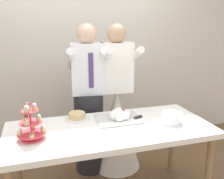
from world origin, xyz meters
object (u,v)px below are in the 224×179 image
(main_cake_tray, at_px, (119,116))
(plate_stack, at_px, (172,118))
(dessert_table, at_px, (110,135))
(round_cake, at_px, (77,116))
(person_groom, at_px, (89,109))
(person_bride, at_px, (116,120))
(cupcake_stand, at_px, (31,125))

(main_cake_tray, bearing_deg, plate_stack, -24.52)
(dessert_table, xyz_separation_m, main_cake_tray, (0.12, 0.13, 0.12))
(round_cake, bearing_deg, plate_stack, -23.36)
(person_groom, bearing_deg, person_bride, -1.38)
(person_groom, bearing_deg, dessert_table, -83.96)
(round_cake, height_order, person_groom, person_groom)
(round_cake, bearing_deg, dessert_table, -48.48)
(cupcake_stand, height_order, main_cake_tray, cupcake_stand)
(main_cake_tray, bearing_deg, person_bride, 75.14)
(cupcake_stand, distance_m, person_groom, 0.90)
(dessert_table, distance_m, person_bride, 0.67)
(cupcake_stand, distance_m, person_bride, 1.16)
(dessert_table, xyz_separation_m, round_cake, (-0.25, 0.28, 0.10))
(cupcake_stand, distance_m, main_cake_tray, 0.80)
(dessert_table, height_order, person_groom, person_groom)
(cupcake_stand, xyz_separation_m, plate_stack, (1.22, -0.03, -0.07))
(plate_stack, relative_size, person_groom, 0.11)
(cupcake_stand, relative_size, round_cake, 1.27)
(dessert_table, relative_size, round_cake, 7.50)
(plate_stack, xyz_separation_m, person_bride, (-0.31, 0.68, -0.24))
(cupcake_stand, bearing_deg, round_cake, 38.17)
(plate_stack, distance_m, round_cake, 0.88)
(round_cake, xyz_separation_m, person_groom, (0.18, 0.34, -0.06))
(round_cake, height_order, person_bride, person_bride)
(cupcake_stand, height_order, round_cake, cupcake_stand)
(dessert_table, bearing_deg, person_groom, 96.04)
(dessert_table, bearing_deg, main_cake_tray, 46.11)
(plate_stack, relative_size, person_bride, 0.11)
(main_cake_tray, xyz_separation_m, round_cake, (-0.37, 0.15, -0.02))
(dessert_table, xyz_separation_m, plate_stack, (0.56, -0.07, 0.12))
(round_cake, distance_m, person_bride, 0.64)
(dessert_table, bearing_deg, person_bride, 67.58)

